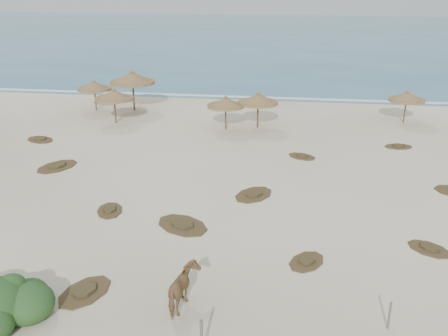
{
  "coord_description": "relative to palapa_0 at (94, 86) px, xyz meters",
  "views": [
    {
      "loc": [
        4.48,
        -16.47,
        9.82
      ],
      "look_at": [
        1.45,
        5.0,
        1.46
      ],
      "focal_mm": 40.0,
      "sensor_mm": 36.0,
      "label": 1
    }
  ],
  "objects": [
    {
      "name": "ground",
      "position": [
        10.78,
        -19.9,
        -1.9
      ],
      "size": [
        160.0,
        160.0,
        0.0
      ],
      "primitive_type": "plane",
      "color": "#F0E7C5",
      "rests_on": "ground"
    },
    {
      "name": "ocean",
      "position": [
        10.78,
        55.1,
        -1.89
      ],
      "size": [
        200.0,
        100.0,
        0.01
      ],
      "primitive_type": "cube",
      "color": "#2C6784",
      "rests_on": "ground"
    },
    {
      "name": "foam_line",
      "position": [
        10.78,
        6.1,
        -1.89
      ],
      "size": [
        70.0,
        0.6,
        0.01
      ],
      "primitive_type": "cube",
      "color": "white",
      "rests_on": "ground"
    },
    {
      "name": "palapa_0",
      "position": [
        0.0,
        0.0,
        0.0
      ],
      "size": [
        3.04,
        3.04,
        2.44
      ],
      "rotation": [
        0.0,
        0.0,
        -0.18
      ],
      "color": "#4E3928",
      "rests_on": "ground"
    },
    {
      "name": "palapa_1",
      "position": [
        2.77,
        -3.3,
        0.11
      ],
      "size": [
        3.54,
        3.54,
        2.58
      ],
      "rotation": [
        0.0,
        0.0,
        0.35
      ],
      "color": "#4E3928",
      "rests_on": "ground"
    },
    {
      "name": "palapa_2",
      "position": [
        2.98,
        0.37,
        0.61
      ],
      "size": [
        3.84,
        3.84,
        3.23
      ],
      "rotation": [
        0.0,
        0.0,
        -0.12
      ],
      "color": "#4E3928",
      "rests_on": "ground"
    },
    {
      "name": "palapa_3",
      "position": [
        10.77,
        -3.77,
        -0.04
      ],
      "size": [
        3.15,
        3.15,
        2.39
      ],
      "rotation": [
        0.0,
        0.0,
        -0.28
      ],
      "color": "#4E3928",
      "rests_on": "ground"
    },
    {
      "name": "palapa_4",
      "position": [
        12.9,
        -3.09,
        0.11
      ],
      "size": [
        3.37,
        3.37,
        2.58
      ],
      "rotation": [
        0.0,
        0.0,
        -0.26
      ],
      "color": "#4E3928",
      "rests_on": "ground"
    },
    {
      "name": "palapa_5",
      "position": [
        23.2,
        -0.3,
        -0.04
      ],
      "size": [
        2.79,
        2.79,
        2.4
      ],
      "rotation": [
        0.0,
        0.0,
        -0.1
      ],
      "color": "#4E3928",
      "rests_on": "ground"
    },
    {
      "name": "horse",
      "position": [
        12.17,
        -23.52,
        -1.21
      ],
      "size": [
        0.88,
        1.69,
        1.38
      ],
      "primitive_type": "imported",
      "rotation": [
        0.0,
        0.0,
        3.06
      ],
      "color": "#895F3E",
      "rests_on": "ground"
    },
    {
      "name": "fence_post_far",
      "position": [
        18.4,
        -23.66,
        -1.43
      ],
      "size": [
        0.08,
        0.08,
        0.94
      ],
      "primitive_type": "cylinder",
      "rotation": [
        0.0,
        0.0,
        0.17
      ],
      "color": "#6C6151",
      "rests_on": "ground"
    },
    {
      "name": "scrub_1",
      "position": [
        2.57,
        -12.28,
        -1.84
      ],
      "size": [
        2.5,
        2.89,
        0.16
      ],
      "rotation": [
        0.0,
        0.0,
        1.12
      ],
      "color": "#4C3C21",
      "rests_on": "ground"
    },
    {
      "name": "scrub_2",
      "position": [
        7.38,
        -17.18,
        -1.84
      ],
      "size": [
        1.59,
        1.97,
        0.16
      ],
      "rotation": [
        0.0,
        0.0,
        1.89
      ],
      "color": "#4C3C21",
      "rests_on": "ground"
    },
    {
      "name": "scrub_3",
      "position": [
        13.61,
        -14.55,
        -1.84
      ],
      "size": [
        2.42,
        2.67,
        0.16
      ],
      "rotation": [
        0.0,
        0.0,
        1.02
      ],
      "color": "#4C3C21",
      "rests_on": "ground"
    },
    {
      "name": "scrub_4",
      "position": [
        20.73,
        -18.69,
        -1.84
      ],
      "size": [
        2.0,
        1.9,
        0.16
      ],
      "rotation": [
        0.0,
        0.0,
        2.47
      ],
      "color": "#4C3C21",
      "rests_on": "ground"
    },
    {
      "name": "scrub_6",
      "position": [
        -0.68,
        -7.86,
        -1.84
      ],
      "size": [
        2.38,
        2.1,
        0.16
      ],
      "rotation": [
        0.0,
        0.0,
        2.64
      ],
      "color": "#4C3C21",
      "rests_on": "ground"
    },
    {
      "name": "scrub_7",
      "position": [
        15.94,
        -8.74,
        -1.84
      ],
      "size": [
        1.99,
        1.78,
        0.16
      ],
      "rotation": [
        0.0,
        0.0,
        2.61
      ],
      "color": "#4C3C21",
      "rests_on": "ground"
    },
    {
      "name": "scrub_9",
      "position": [
        10.91,
        -18.1,
        -1.84
      ],
      "size": [
        2.97,
        2.74,
        0.16
      ],
      "rotation": [
        0.0,
        0.0,
        2.55
      ],
      "color": "#4C3C21",
      "rests_on": "ground"
    },
    {
      "name": "scrub_10",
      "position": [
        21.83,
        -6.09,
        -1.84
      ],
      "size": [
        1.89,
        1.42,
        0.16
      ],
      "rotation": [
        0.0,
        0.0,
        0.2
      ],
      "color": "#4C3C21",
      "rests_on": "ground"
    },
    {
      "name": "scrub_11",
      "position": [
        8.73,
        -23.21,
        -1.84
      ],
      "size": [
        2.01,
        2.42,
        0.16
      ],
      "rotation": [
        0.0,
        0.0,
        1.2
      ],
      "color": "#4C3C21",
      "rests_on": "ground"
    },
    {
      "name": "scrub_12",
      "position": [
        16.05,
        -20.28,
        -1.84
      ],
      "size": [
        1.81,
        2.0,
        0.16
      ],
      "rotation": [
        0.0,
        0.0,
        1.01
      ],
      "color": "#4C3C21",
      "rests_on": "ground"
    }
  ]
}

